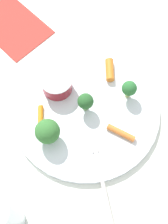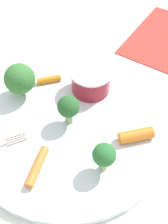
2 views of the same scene
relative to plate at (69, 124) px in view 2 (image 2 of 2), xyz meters
The scene contains 10 objects.
ground_plane 0.01m from the plate, ahead, with size 2.40×2.40×0.00m, color white.
plate is the anchor object (origin of this frame).
sauce_cup 0.07m from the plate, behind, with size 0.06×0.06×0.04m.
broccoli_floret_0 0.04m from the plate, behind, with size 0.03×0.03×0.05m.
broccoli_floret_1 0.09m from the plate, 56.83° to the left, with size 0.03×0.03×0.05m.
broccoli_floret_2 0.10m from the plate, 100.30° to the right, with size 0.05×0.05×0.05m.
carrot_stick_0 0.08m from the plate, ahead, with size 0.01×0.01×0.06m, color orange.
carrot_stick_1 0.10m from the plate, 97.48° to the left, with size 0.02×0.02×0.05m, color orange.
carrot_stick_2 0.09m from the plate, 130.57° to the right, with size 0.01×0.01×0.04m, color orange.
napkin 0.27m from the plate, 167.09° to the left, with size 0.18×0.11×0.00m, color #AE362E.
Camera 2 is at (0.22, 0.13, 0.34)m, focal length 47.39 mm.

